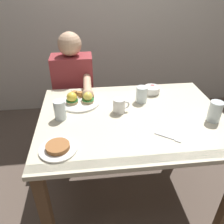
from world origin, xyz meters
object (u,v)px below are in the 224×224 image
at_px(water_glass_far, 142,95).
at_px(eggs_benedict_plate, 80,100).
at_px(diner_person, 74,90).
at_px(fork, 170,138).
at_px(water_glass_extra, 60,111).
at_px(coffee_mug, 119,105).
at_px(water_glass_near, 215,113).
at_px(fruit_bowl, 152,90).
at_px(side_plate, 58,148).
at_px(dining_table, 132,129).

bearing_deg(water_glass_far, eggs_benedict_plate, 176.92).
bearing_deg(diner_person, fork, -56.68).
height_order(water_glass_far, water_glass_extra, water_glass_extra).
relative_size(coffee_mug, water_glass_near, 0.84).
height_order(fruit_bowl, water_glass_near, water_glass_near).
xyz_separation_m(coffee_mug, side_plate, (-0.37, -0.34, -0.04)).
bearing_deg(coffee_mug, diner_person, 120.60).
distance_m(coffee_mug, water_glass_near, 0.59).
bearing_deg(fruit_bowl, side_plate, -138.62).
relative_size(water_glass_far, side_plate, 0.56).
xyz_separation_m(water_glass_near, diner_person, (-0.89, 0.71, -0.15)).
bearing_deg(water_glass_extra, side_plate, -88.56).
relative_size(coffee_mug, diner_person, 0.10).
distance_m(side_plate, diner_person, 0.89).
relative_size(eggs_benedict_plate, side_plate, 1.35).
relative_size(fruit_bowl, water_glass_far, 1.06).
bearing_deg(eggs_benedict_plate, water_glass_far, -3.08).
xyz_separation_m(dining_table, coffee_mug, (-0.08, 0.06, 0.16)).
bearing_deg(coffee_mug, dining_table, -38.75).
height_order(water_glass_near, side_plate, water_glass_near).
distance_m(coffee_mug, water_glass_far, 0.21).
xyz_separation_m(coffee_mug, fork, (0.24, -0.31, -0.05)).
distance_m(dining_table, eggs_benedict_plate, 0.42).
bearing_deg(diner_person, eggs_benedict_plate, -81.72).
height_order(dining_table, water_glass_far, water_glass_far).
xyz_separation_m(fruit_bowl, water_glass_near, (0.28, -0.41, 0.03)).
relative_size(eggs_benedict_plate, fork, 2.00).
relative_size(fruit_bowl, fork, 0.89).
bearing_deg(water_glass_extra, dining_table, -3.06).
height_order(fruit_bowl, side_plate, fruit_bowl).
relative_size(dining_table, diner_person, 1.05).
relative_size(dining_table, fork, 8.89).
height_order(water_glass_near, water_glass_extra, water_glass_near).
relative_size(side_plate, diner_person, 0.18).
xyz_separation_m(dining_table, diner_person, (-0.40, 0.60, 0.02)).
relative_size(coffee_mug, side_plate, 0.56).
relative_size(water_glass_near, water_glass_far, 1.17).
bearing_deg(eggs_benedict_plate, fruit_bowl, 9.58).
distance_m(eggs_benedict_plate, diner_person, 0.41).
xyz_separation_m(water_glass_near, water_glass_far, (-0.39, 0.29, -0.01)).
bearing_deg(fork, fruit_bowl, 85.43).
height_order(dining_table, fruit_bowl, fruit_bowl).
height_order(fork, water_glass_extra, water_glass_extra).
height_order(coffee_mug, side_plate, coffee_mug).
xyz_separation_m(fruit_bowl, water_glass_far, (-0.11, -0.12, 0.02)).
distance_m(fruit_bowl, water_glass_extra, 0.72).
height_order(coffee_mug, fork, coffee_mug).
relative_size(dining_table, water_glass_extra, 9.54).
height_order(dining_table, water_glass_near, water_glass_near).
relative_size(fruit_bowl, coffee_mug, 1.08).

